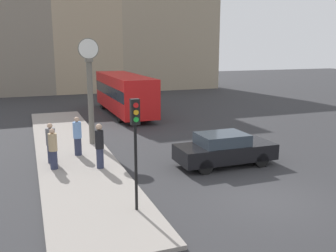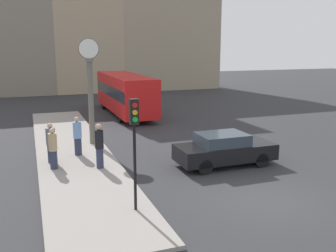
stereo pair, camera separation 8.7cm
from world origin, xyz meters
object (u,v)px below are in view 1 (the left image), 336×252
sedan_car (224,149)px  street_clock (90,90)px  pedestrian_grey_jacket (51,143)px  pedestrian_blue_stripe (77,136)px  pedestrian_tan_coat (53,149)px  pedestrian_black_jacket (100,146)px  bus_distant (124,92)px  traffic_light_near (135,131)px

sedan_car → street_clock: size_ratio=0.80×
pedestrian_grey_jacket → pedestrian_blue_stripe: bearing=33.0°
pedestrian_tan_coat → pedestrian_grey_jacket: pedestrian_grey_jacket is taller
pedestrian_black_jacket → pedestrian_grey_jacket: bearing=141.5°
bus_distant → pedestrian_black_jacket: 13.30m
traffic_light_near → sedan_car: bearing=34.1°
pedestrian_black_jacket → street_clock: bearing=85.0°
pedestrian_black_jacket → pedestrian_grey_jacket: pedestrian_black_jacket is taller
pedestrian_tan_coat → street_clock: bearing=59.2°
pedestrian_blue_stripe → traffic_light_near: bearing=-82.4°
traffic_light_near → pedestrian_tan_coat: traffic_light_near is taller
bus_distant → pedestrian_black_jacket: size_ratio=5.24×
sedan_car → pedestrian_tan_coat: (-6.97, 1.68, 0.26)m
pedestrian_blue_stripe → pedestrian_tan_coat: bearing=-125.1°
traffic_light_near → pedestrian_blue_stripe: bearing=97.6°
pedestrian_blue_stripe → bus_distant: bearing=65.1°
sedan_car → pedestrian_blue_stripe: size_ratio=2.38×
sedan_car → pedestrian_blue_stripe: pedestrian_blue_stripe is taller
street_clock → pedestrian_black_jacket: (-0.36, -4.16, -1.82)m
traffic_light_near → pedestrian_grey_jacket: (-2.11, 5.89, -1.61)m
sedan_car → traffic_light_near: size_ratio=1.24×
bus_distant → pedestrian_grey_jacket: 12.70m
pedestrian_blue_stripe → street_clock: bearing=63.2°
sedan_car → pedestrian_grey_jacket: 7.46m
street_clock → pedestrian_grey_jacket: (-2.19, -2.71, -1.90)m
pedestrian_grey_jacket → bus_distant: bearing=61.6°
pedestrian_blue_stripe → pedestrian_tan_coat: (-1.19, -1.70, -0.05)m
bus_distant → street_clock: (-3.84, -8.44, 1.20)m
pedestrian_blue_stripe → pedestrian_grey_jacket: pedestrian_blue_stripe is taller
traffic_light_near → pedestrian_tan_coat: size_ratio=2.02×
street_clock → pedestrian_grey_jacket: street_clock is taller
sedan_car → bus_distant: (-0.96, 13.74, 0.97)m
sedan_car → street_clock: (-4.81, 5.30, 2.18)m
sedan_car → pedestrian_blue_stripe: 6.70m
sedan_car → street_clock: 7.48m
bus_distant → pedestrian_blue_stripe: bus_distant is taller
traffic_light_near → pedestrian_grey_jacket: 6.46m
traffic_light_near → pedestrian_black_jacket: size_ratio=1.85×
traffic_light_near → pedestrian_tan_coat: (-2.09, 4.98, -1.63)m
traffic_light_near → street_clock: bearing=89.5°
traffic_light_near → pedestrian_black_jacket: traffic_light_near is taller
traffic_light_near → pedestrian_blue_stripe: 6.92m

